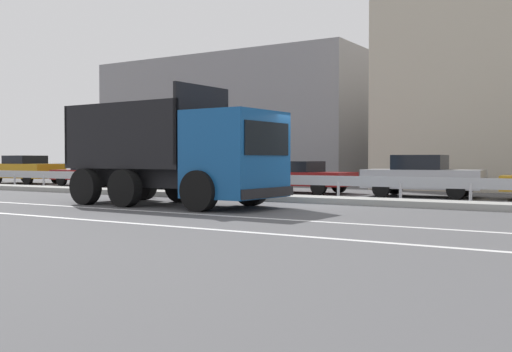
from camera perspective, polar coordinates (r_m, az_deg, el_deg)
ground_plane at (r=16.86m, az=3.76°, el=-2.87°), size 320.00×320.00×0.00m
lane_strip_0 at (r=15.93m, az=-12.32°, el=-3.16°), size 62.26×0.16×0.01m
lane_strip_1 at (r=14.36m, az=-18.80°, el=-3.73°), size 62.26×0.16×0.01m
median_island at (r=18.26m, az=6.11°, el=-2.25°), size 34.25×1.10×0.18m
median_guardrail at (r=19.46m, az=7.85°, el=-0.60°), size 62.26×0.09×0.78m
dump_truck at (r=16.63m, az=-5.87°, el=1.52°), size 6.70×2.81×3.33m
median_road_sign at (r=22.66m, az=-11.71°, el=1.57°), size 0.82×0.16×2.43m
parked_car_1 at (r=34.69m, az=-21.03°, el=0.61°), size 4.09×2.03×1.51m
parked_car_2 at (r=30.63m, az=-15.13°, el=0.31°), size 4.44×1.92×1.25m
parked_car_3 at (r=26.53m, az=-5.91°, el=0.41°), size 4.21×2.06×1.54m
parked_car_4 at (r=23.49m, az=4.03°, el=-0.02°), size 4.34×2.00×1.24m
parked_car_5 at (r=21.67m, az=15.59°, el=0.02°), size 4.13×2.23×1.46m
background_building_0 at (r=41.70m, az=1.40°, el=4.99°), size 17.16×15.43×7.53m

